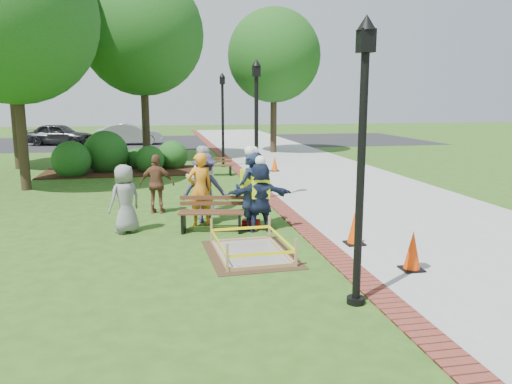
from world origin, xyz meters
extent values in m
plane|color=#285116|center=(0.00, 0.00, 0.00)|extent=(100.00, 100.00, 0.00)
cube|color=#9E9E99|center=(5.00, 10.00, 0.01)|extent=(6.00, 60.00, 0.02)
cube|color=maroon|center=(1.75, 10.00, 0.01)|extent=(0.50, 60.00, 0.03)
cube|color=#381E0F|center=(-3.00, 12.00, 0.02)|extent=(7.00, 3.00, 0.05)
cube|color=black|center=(0.00, 27.00, 0.00)|extent=(36.00, 12.00, 0.01)
cube|color=#47331E|center=(0.10, -0.27, 0.00)|extent=(1.81, 2.38, 0.01)
cube|color=gray|center=(0.10, -0.27, 0.02)|extent=(1.28, 1.85, 0.04)
cube|color=tan|center=(0.10, -0.27, 0.04)|extent=(1.41, 1.98, 0.08)
cube|color=tan|center=(0.10, -0.27, 0.28)|extent=(1.44, 2.01, 0.55)
cube|color=yellow|center=(0.10, -0.27, 0.30)|extent=(1.39, 1.96, 0.06)
cube|color=brown|center=(-0.49, 1.63, 0.47)|extent=(1.58, 0.71, 0.04)
cube|color=brown|center=(-0.45, 1.87, 0.70)|extent=(1.51, 0.30, 0.24)
cube|color=black|center=(-0.49, 1.63, 0.22)|extent=(1.45, 0.74, 0.45)
cube|color=brown|center=(0.60, 10.31, 0.41)|extent=(1.36, 0.43, 0.04)
cube|color=brown|center=(0.61, 10.53, 0.62)|extent=(1.35, 0.07, 0.22)
cube|color=black|center=(0.60, 10.31, 0.20)|extent=(1.24, 0.49, 0.40)
cube|color=black|center=(2.82, -1.80, 0.03)|extent=(0.39, 0.39, 0.05)
cone|color=#E73D07|center=(2.82, -1.80, 0.41)|extent=(0.30, 0.30, 0.71)
cube|color=black|center=(2.42, -0.05, 0.03)|extent=(0.40, 0.40, 0.05)
cone|color=#E84607|center=(2.42, -0.05, 0.42)|extent=(0.31, 0.31, 0.73)
cube|color=black|center=(3.22, 10.99, 0.02)|extent=(0.35, 0.35, 0.05)
cone|color=#F35807|center=(3.22, 10.99, 0.37)|extent=(0.28, 0.28, 0.65)
cube|color=#BB100E|center=(0.49, 1.77, 0.11)|extent=(0.48, 0.37, 0.21)
cylinder|color=black|center=(1.25, -3.00, 1.90)|extent=(0.12, 0.12, 3.80)
cube|color=black|center=(1.25, -3.00, 3.90)|extent=(0.22, 0.22, 0.32)
cone|color=black|center=(1.25, -3.00, 4.15)|extent=(0.28, 0.28, 0.22)
cylinder|color=black|center=(1.25, -3.00, 0.05)|extent=(0.28, 0.28, 0.10)
cylinder|color=black|center=(1.25, 5.00, 1.90)|extent=(0.12, 0.12, 3.80)
cube|color=black|center=(1.25, 5.00, 3.90)|extent=(0.22, 0.22, 0.32)
cone|color=black|center=(1.25, 5.00, 4.15)|extent=(0.28, 0.28, 0.22)
cylinder|color=black|center=(1.25, 5.00, 0.05)|extent=(0.28, 0.28, 0.10)
cylinder|color=black|center=(1.25, 13.00, 1.90)|extent=(0.12, 0.12, 3.80)
cube|color=black|center=(1.25, 13.00, 3.90)|extent=(0.22, 0.22, 0.32)
cone|color=black|center=(1.25, 13.00, 4.15)|extent=(0.28, 0.28, 0.22)
cylinder|color=black|center=(1.25, 13.00, 0.05)|extent=(0.28, 0.28, 0.10)
cylinder|color=#3D2D1E|center=(-6.20, 8.35, 2.34)|extent=(0.33, 0.33, 4.67)
sphere|color=#144814|center=(-6.20, 8.35, 5.68)|extent=(5.56, 5.56, 5.56)
cylinder|color=#3D2D1E|center=(-2.27, 16.38, 2.58)|extent=(0.39, 0.39, 5.15)
sphere|color=#144814|center=(-2.27, 16.38, 6.26)|extent=(6.06, 6.06, 6.06)
cylinder|color=#3D2D1E|center=(4.90, 18.52, 2.26)|extent=(0.36, 0.36, 4.52)
sphere|color=#144814|center=(4.90, 18.52, 5.49)|extent=(5.25, 5.25, 5.25)
cylinder|color=#3D2D1E|center=(-7.81, 14.04, 2.96)|extent=(0.40, 0.40, 5.92)
sphere|color=#144814|center=(-7.81, 14.04, 7.19)|extent=(7.13, 7.13, 7.13)
sphere|color=#144814|center=(-5.14, 11.20, 0.00)|extent=(1.55, 1.55, 1.55)
sphere|color=#144814|center=(-3.91, 12.42, 0.00)|extent=(1.90, 1.90, 1.90)
sphere|color=#144814|center=(-2.06, 11.86, 0.00)|extent=(1.23, 1.23, 1.23)
sphere|color=#144814|center=(-1.07, 12.80, 0.00)|extent=(1.36, 1.36, 1.36)
sphere|color=#144814|center=(-2.67, 13.19, 0.00)|extent=(0.99, 0.99, 0.99)
imported|color=gray|center=(-2.47, 1.94, 0.81)|extent=(0.61, 0.57, 1.61)
imported|color=orange|center=(-0.69, 2.28, 0.91)|extent=(0.66, 0.52, 1.81)
imported|color=silver|center=(-0.52, 3.79, 0.92)|extent=(0.62, 0.43, 1.84)
imported|color=brown|center=(-1.74, 3.87, 0.81)|extent=(0.58, 0.44, 1.61)
imported|color=#37335A|center=(-0.54, 2.60, 0.88)|extent=(0.62, 0.46, 1.76)
imported|color=#181C3F|center=(0.66, 1.48, 0.83)|extent=(0.55, 0.37, 1.66)
cube|color=#CFEC13|center=(0.66, 1.48, 1.06)|extent=(0.42, 0.26, 0.52)
sphere|color=white|center=(0.66, 1.48, 1.68)|extent=(0.25, 0.25, 0.25)
imported|color=#181E3F|center=(0.45, 1.70, 0.93)|extent=(0.67, 0.70, 1.86)
cube|color=#CFEC13|center=(0.45, 1.70, 1.20)|extent=(0.42, 0.26, 0.52)
sphere|color=white|center=(0.45, 1.70, 1.89)|extent=(0.25, 0.25, 0.25)
imported|color=#192742|center=(0.59, 1.97, 0.91)|extent=(0.60, 0.41, 1.83)
cube|color=#CFEC13|center=(0.59, 1.97, 1.17)|extent=(0.42, 0.26, 0.52)
sphere|color=white|center=(0.59, 1.97, 1.85)|extent=(0.25, 0.25, 0.25)
imported|color=#232426|center=(-8.21, 25.74, 0.00)|extent=(3.23, 5.25, 1.59)
imported|color=#B5B4B9|center=(-3.59, 25.22, 0.00)|extent=(2.31, 4.91, 1.57)
camera|label=1|loc=(-1.64, -9.81, 3.11)|focal=35.00mm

